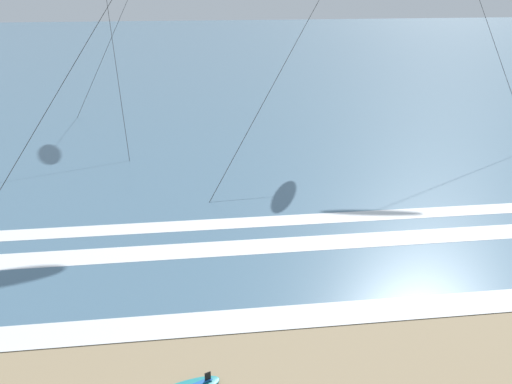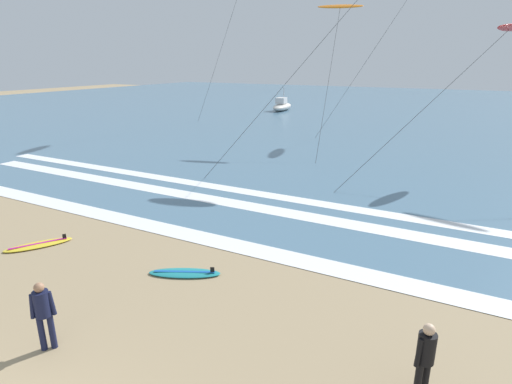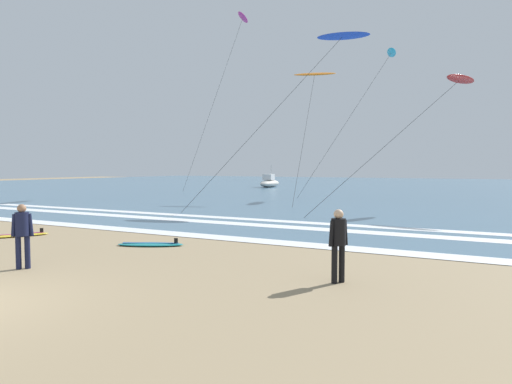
% 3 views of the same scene
% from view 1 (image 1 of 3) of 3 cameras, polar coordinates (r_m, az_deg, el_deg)
% --- Properties ---
extents(ocean_surface, '(140.00, 90.00, 0.01)m').
position_cam_1_polar(ocean_surface, '(56.33, -7.62, 12.37)').
color(ocean_surface, slate).
rests_on(ocean_surface, ground).
extents(wave_foam_shoreline, '(56.99, 0.95, 0.01)m').
position_cam_1_polar(wave_foam_shoreline, '(13.28, -5.94, -12.17)').
color(wave_foam_shoreline, white).
rests_on(wave_foam_shoreline, ocean_surface).
extents(wave_foam_mid_break, '(40.44, 0.96, 0.01)m').
position_cam_1_polar(wave_foam_mid_break, '(16.61, -1.20, -5.18)').
color(wave_foam_mid_break, white).
rests_on(wave_foam_mid_break, ocean_surface).
extents(wave_foam_outer_break, '(42.83, 0.80, 0.01)m').
position_cam_1_polar(wave_foam_outer_break, '(18.19, -1.72, -2.91)').
color(wave_foam_outer_break, white).
rests_on(wave_foam_outer_break, ocean_surface).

